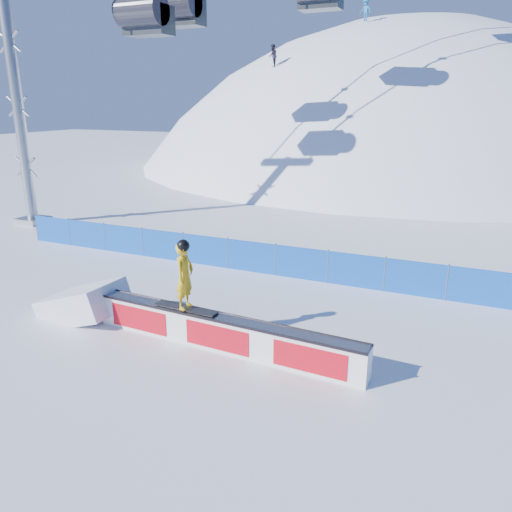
% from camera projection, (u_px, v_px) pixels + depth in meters
% --- Properties ---
extents(ground, '(160.00, 160.00, 0.00)m').
position_uv_depth(ground, '(190.00, 316.00, 15.17)').
color(ground, white).
rests_on(ground, ground).
extents(snow_hill, '(64.00, 64.00, 64.00)m').
position_uv_depth(snow_hill, '(388.00, 323.00, 57.11)').
color(snow_hill, white).
rests_on(snow_hill, ground).
extents(safety_fence, '(22.05, 0.05, 1.30)m').
position_uv_depth(safety_fence, '(251.00, 257.00, 18.91)').
color(safety_fence, '#0E4DB8').
rests_on(safety_fence, ground).
extents(rail_box, '(7.81, 0.92, 0.93)m').
position_uv_depth(rail_box, '(222.00, 333.00, 12.99)').
color(rail_box, white).
rests_on(rail_box, ground).
extents(snow_ramp, '(2.68, 1.75, 1.62)m').
position_uv_depth(snow_ramp, '(85.00, 315.00, 15.23)').
color(snow_ramp, white).
rests_on(snow_ramp, ground).
extents(snowboarder, '(1.85, 0.66, 1.92)m').
position_uv_depth(snowboarder, '(185.00, 276.00, 13.04)').
color(snowboarder, black).
rests_on(snowboarder, rail_box).
extents(distant_skiers, '(21.87, 7.40, 7.13)m').
position_uv_depth(distant_skiers, '(414.00, 38.00, 36.98)').
color(distant_skiers, black).
rests_on(distant_skiers, ground).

